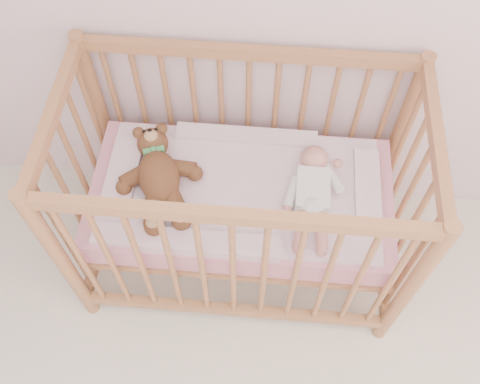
# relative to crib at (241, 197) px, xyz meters

# --- Properties ---
(crib) EXTENTS (1.36, 0.76, 1.00)m
(crib) POSITION_rel_crib_xyz_m (0.00, 0.00, 0.00)
(crib) COLOR #B7794D
(crib) RESTS_ON floor
(mattress) EXTENTS (1.22, 0.62, 0.13)m
(mattress) POSITION_rel_crib_xyz_m (0.00, 0.00, -0.01)
(mattress) COLOR pink
(mattress) RESTS_ON crib
(blanket) EXTENTS (1.10, 0.58, 0.06)m
(blanket) POSITION_rel_crib_xyz_m (0.00, 0.00, 0.06)
(blanket) COLOR pink
(blanket) RESTS_ON mattress
(baby) EXTENTS (0.25, 0.50, 0.12)m
(baby) POSITION_rel_crib_xyz_m (0.28, -0.02, 0.14)
(baby) COLOR white
(baby) RESTS_ON blanket
(teddy_bear) EXTENTS (0.50, 0.59, 0.14)m
(teddy_bear) POSITION_rel_crib_xyz_m (-0.32, -0.02, 0.15)
(teddy_bear) COLOR brown
(teddy_bear) RESTS_ON blanket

